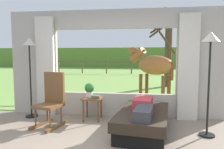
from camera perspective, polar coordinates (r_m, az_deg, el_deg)
name	(u,v)px	position (r m, az deg, el deg)	size (l,w,h in m)	color
back_wall_with_window	(114,65)	(5.04, 0.67, 2.73)	(5.20, 0.12, 2.55)	#ADA599
curtain_panel_left	(45,66)	(5.38, -17.71, 2.11)	(0.44, 0.10, 2.40)	beige
curtain_panel_right	(188,67)	(4.99, 20.12, 1.82)	(0.44, 0.10, 2.40)	beige
outdoor_pasture_lawn	(131,75)	(15.98, 5.25, -0.03)	(36.00, 21.68, 0.02)	#759E47
distant_hill_ridge	(134,58)	(25.75, 6.10, 4.60)	(36.00, 2.00, 2.40)	olive
recliner_sofa	(143,121)	(4.12, 8.48, -12.48)	(1.14, 1.81, 0.42)	black
reclining_person	(143,106)	(3.99, 8.55, -8.55)	(0.42, 1.44, 0.22)	#B23338
rocking_chair	(51,100)	(4.57, -16.21, -6.64)	(0.61, 0.77, 1.12)	brown
side_table	(92,102)	(4.79, -5.37, -7.37)	(0.44, 0.44, 0.52)	brown
potted_plant	(89,89)	(4.81, -6.17, -3.96)	(0.22, 0.22, 0.32)	silver
book_stack	(96,97)	(4.68, -4.41, -6.07)	(0.19, 0.16, 0.07)	#B22D28
floor_lamp_left	(29,53)	(5.27, -21.61, 5.39)	(0.32, 0.32, 1.88)	black
floor_lamp_right	(210,52)	(4.10, 25.23, 5.48)	(0.32, 0.32, 1.89)	black
horse	(153,65)	(6.68, 11.02, 2.44)	(1.62, 1.42, 1.73)	brown
pasture_tree	(167,50)	(10.09, 14.88, 6.60)	(1.34, 1.67, 3.80)	#4C3823
pasture_fence_line	(132,65)	(16.57, 5.35, 2.70)	(16.10, 0.10, 1.10)	brown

